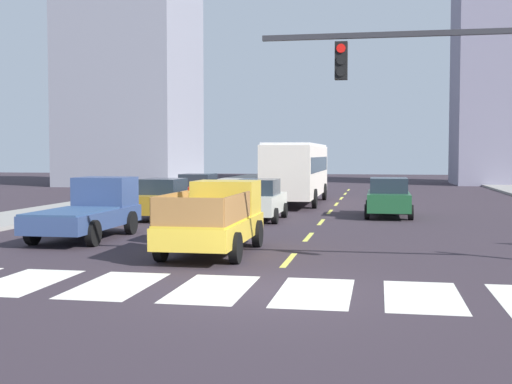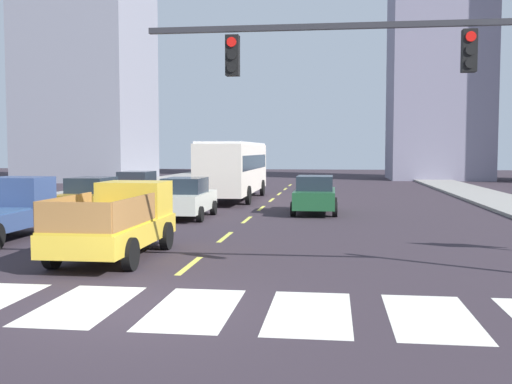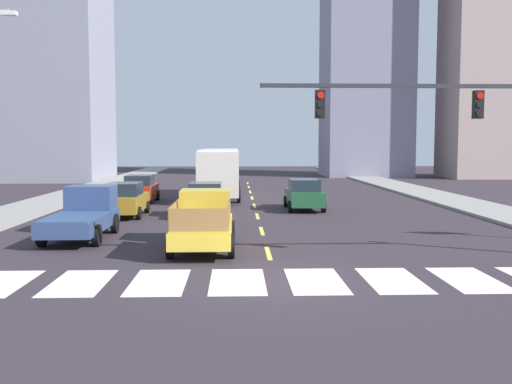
{
  "view_description": "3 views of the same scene",
  "coord_description": "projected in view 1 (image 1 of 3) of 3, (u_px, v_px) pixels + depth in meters",
  "views": [
    {
      "loc": [
        2.28,
        -13.3,
        2.76
      ],
      "look_at": [
        -1.61,
        8.05,
        1.54
      ],
      "focal_mm": 47.39,
      "sensor_mm": 36.0,
      "label": 1
    },
    {
      "loc": [
        3.55,
        -10.53,
        2.87
      ],
      "look_at": [
        -0.0,
        16.99,
        0.95
      ],
      "focal_mm": 42.31,
      "sensor_mm": 36.0,
      "label": 2
    },
    {
      "loc": [
        -1.08,
        -15.25,
        3.67
      ],
      "look_at": [
        -0.14,
        11.9,
        1.41
      ],
      "focal_mm": 40.66,
      "sensor_mm": 36.0,
      "label": 3
    }
  ],
  "objects": [
    {
      "name": "city_bus",
      "position": [
        297.0,
        169.0,
        37.34
      ],
      "size": [
        2.72,
        10.8,
        3.32
      ],
      "rotation": [
        0.0,
        0.0,
        0.03
      ],
      "color": "silver",
      "rests_on": "ground"
    },
    {
      "name": "lane_dash_5",
      "position": [
        341.0,
        198.0,
        42.12
      ],
      "size": [
        0.16,
        2.4,
        0.01
      ],
      "primitive_type": "cube",
      "color": "#D6D24E",
      "rests_on": "ground"
    },
    {
      "name": "lane_dash_3",
      "position": [
        330.0,
        212.0,
        32.29
      ],
      "size": [
        0.16,
        2.4,
        0.01
      ],
      "primitive_type": "cube",
      "color": "#D6D24E",
      "rests_on": "ground"
    },
    {
      "name": "sedan_near_right",
      "position": [
        389.0,
        197.0,
        29.66
      ],
      "size": [
        2.02,
        4.4,
        1.72
      ],
      "rotation": [
        0.0,
        0.0,
        0.04
      ],
      "color": "#1D512D",
      "rests_on": "ground"
    },
    {
      "name": "crosswalk_stripe_2",
      "position": [
        24.0,
        282.0,
        14.57
      ],
      "size": [
        1.47,
        3.03,
        0.01
      ],
      "primitive_type": "cube",
      "color": "silver",
      "rests_on": "ground"
    },
    {
      "name": "sedan_far",
      "position": [
        199.0,
        190.0,
        35.89
      ],
      "size": [
        2.02,
        4.4,
        1.72
      ],
      "rotation": [
        0.0,
        0.0,
        -0.03
      ],
      "color": "red",
      "rests_on": "ground"
    },
    {
      "name": "sedan_mid",
      "position": [
        164.0,
        199.0,
        28.73
      ],
      "size": [
        2.02,
        4.4,
        1.72
      ],
      "rotation": [
        0.0,
        0.0,
        -0.04
      ],
      "color": "olive",
      "rests_on": "ground"
    },
    {
      "name": "lane_dash_1",
      "position": [
        309.0,
        237.0,
        22.47
      ],
      "size": [
        0.16,
        2.4,
        0.01
      ],
      "primitive_type": "cube",
      "color": "#D6D24E",
      "rests_on": "ground"
    },
    {
      "name": "lane_dash_0",
      "position": [
        289.0,
        260.0,
        17.56
      ],
      "size": [
        0.16,
        2.4,
        0.01
      ],
      "primitive_type": "cube",
      "color": "#D6D24E",
      "rests_on": "ground"
    },
    {
      "name": "lane_dash_4",
      "position": [
        336.0,
        204.0,
        37.21
      ],
      "size": [
        0.16,
        2.4,
        0.01
      ],
      "primitive_type": "cube",
      "color": "#D6D24E",
      "rests_on": "ground"
    },
    {
      "name": "pickup_stakebed",
      "position": [
        216.0,
        219.0,
        19.07
      ],
      "size": [
        2.18,
        5.2,
        1.96
      ],
      "rotation": [
        0.0,
        0.0,
        -0.02
      ],
      "color": "gold",
      "rests_on": "ground"
    },
    {
      "name": "lane_dash_2",
      "position": [
        321.0,
        222.0,
        27.38
      ],
      "size": [
        0.16,
        2.4,
        0.01
      ],
      "primitive_type": "cube",
      "color": "#D6D24E",
      "rests_on": "ground"
    },
    {
      "name": "crosswalk_stripe_3",
      "position": [
        116.0,
        285.0,
        14.19
      ],
      "size": [
        1.47,
        3.03,
        0.01
      ],
      "primitive_type": "cube",
      "color": "silver",
      "rests_on": "ground"
    },
    {
      "name": "sidewalk_left",
      "position": [
        72.0,
        208.0,
        33.59
      ],
      "size": [
        3.49,
        110.0,
        0.15
      ],
      "primitive_type": "cube",
      "color": "gray",
      "rests_on": "ground"
    },
    {
      "name": "crosswalk_stripe_5",
      "position": [
        315.0,
        292.0,
        13.44
      ],
      "size": [
        1.47,
        3.03,
        0.01
      ],
      "primitive_type": "cube",
      "color": "silver",
      "rests_on": "ground"
    },
    {
      "name": "pickup_dark",
      "position": [
        91.0,
        210.0,
        22.29
      ],
      "size": [
        2.18,
        5.2,
        1.96
      ],
      "rotation": [
        0.0,
        0.0,
        0.02
      ],
      "color": "navy",
      "rests_on": "ground"
    },
    {
      "name": "block_mid_right",
      "position": [
        132.0,
        70.0,
        60.54
      ],
      "size": [
        10.27,
        11.46,
        20.54
      ],
      "primitive_type": "cube",
      "color": "gray",
      "rests_on": "ground"
    },
    {
      "name": "crosswalk_stripe_4",
      "position": [
        212.0,
        289.0,
        13.82
      ],
      "size": [
        1.47,
        3.03,
        0.01
      ],
      "primitive_type": "cube",
      "color": "silver",
      "rests_on": "ground"
    },
    {
      "name": "lane_dash_6",
      "position": [
        345.0,
        194.0,
        47.03
      ],
      "size": [
        0.16,
        2.4,
        0.01
      ],
      "primitive_type": "cube",
      "color": "#D6D24E",
      "rests_on": "ground"
    },
    {
      "name": "crosswalk_stripe_6",
      "position": [
        423.0,
        296.0,
        13.07
      ],
      "size": [
        1.47,
        3.03,
        0.01
      ],
      "primitive_type": "cube",
      "color": "silver",
      "rests_on": "ground"
    },
    {
      "name": "sedan_near_left",
      "position": [
        258.0,
        200.0,
        28.06
      ],
      "size": [
        2.02,
        4.4,
        1.72
      ],
      "rotation": [
        0.0,
        0.0,
        0.03
      ],
      "color": "beige",
      "rests_on": "ground"
    },
    {
      "name": "ground_plane",
      "position": [
        263.0,
        291.0,
        13.63
      ],
      "size": [
        160.0,
        160.0,
        0.0
      ],
      "primitive_type": "plane",
      "color": "#312830"
    },
    {
      "name": "lane_dash_7",
      "position": [
        348.0,
        190.0,
        51.94
      ],
      "size": [
        0.16,
        2.4,
        0.01
      ],
      "primitive_type": "cube",
      "color": "#D6D24E",
      "rests_on": "ground"
    }
  ]
}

